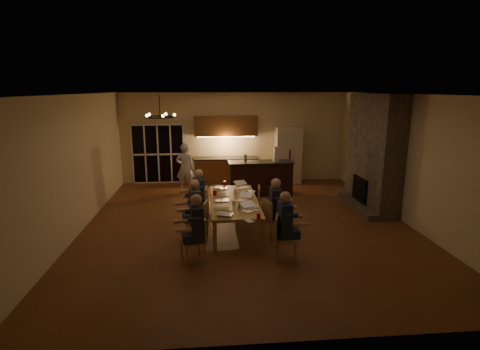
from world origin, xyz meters
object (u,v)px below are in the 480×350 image
chair_right_far (267,203)px  laptop_f (242,184)px  laptop_a (225,210)px  redcup_near (258,216)px  bar_island (261,178)px  mug_mid (235,192)px  chandelier (160,117)px  can_silver (239,206)px  plate_near (252,207)px  person_left_mid (195,209)px  laptop_c (222,196)px  bar_bottle (246,158)px  mug_back (218,190)px  plate_far (251,192)px  refrigerator (288,155)px  standing_person (185,168)px  chair_right_near (286,238)px  can_right (248,194)px  mug_front (234,203)px  bar_blender (276,154)px  chair_left_near (193,240)px  person_right_mid (275,208)px  redcup_far (237,183)px  chair_right_mid (275,219)px  chair_left_mid (197,220)px  laptop_b (251,206)px  plate_left (224,213)px  laptop_d (244,196)px  dining_table (234,215)px  person_left_far (199,196)px  can_cola (224,183)px  chair_left_far (199,205)px  person_right_near (284,225)px  redcup_mid (215,193)px

chair_right_far → laptop_f: laptop_f is taller
laptop_a → redcup_near: size_ratio=2.67×
bar_island → mug_mid: bar_island is taller
chandelier → can_silver: chandelier is taller
chandelier → plate_near: size_ratio=2.28×
chair_right_far → person_left_mid: person_left_mid is taller
chandelier → person_left_mid: bearing=2.8°
laptop_c → bar_bottle: (0.87, 3.02, 0.34)m
bar_bottle → can_silver: bearing=-98.1°
mug_back → plate_far: (0.82, -0.10, -0.04)m
refrigerator → bar_bottle: (-1.67, -1.50, 0.20)m
person_left_mid → plate_near: (1.27, -0.15, 0.07)m
standing_person → mug_mid: size_ratio=16.20×
chair_right_near → chair_right_far: (-0.03, 2.31, 0.00)m
chandelier → plate_far: bearing=29.6°
mug_mid → chair_right_near: bearing=-68.9°
person_left_mid → mug_back: size_ratio=13.80×
chair_right_near → bar_bottle: 4.74m
can_right → plate_far: 0.38m
plate_far → bar_bottle: bearing=87.2°
chair_right_far → mug_front: (-0.92, -1.01, 0.36)m
person_left_mid → bar_blender: 4.27m
redcup_near → can_right: (-0.04, 1.68, 0.00)m
chair_left_near → person_right_mid: size_ratio=0.64×
chair_left_near → redcup_far: (1.12, 3.00, 0.37)m
chair_right_far → refrigerator: bearing=-13.4°
mug_front → bar_bottle: size_ratio=0.42×
chandelier → person_right_mid: bearing=-0.5°
person_right_mid → bar_blender: size_ratio=2.96×
chair_right_mid → plate_far: bearing=0.2°
chair_left_mid → plate_near: chair_left_mid is taller
chair_left_mid → chandelier: size_ratio=1.41×
bar_island → can_right: bearing=-104.8°
bar_blender → laptop_b: bearing=-115.6°
laptop_c → plate_left: laptop_c is taller
person_right_mid → standing_person: 4.58m
laptop_d → laptop_f: 1.16m
dining_table → can_right: size_ratio=22.82×
chandelier → plate_left: (1.31, -0.45, -1.99)m
person_left_far → can_cola: (0.67, 0.79, 0.12)m
chair_right_near → can_cola: chair_right_near is taller
person_left_mid → laptop_f: (1.19, 1.52, 0.17)m
chair_left_far → bar_blender: bar_blender is taller
chair_left_near → chair_right_far: same height
chair_left_near → chair_right_near: 1.84m
chair_left_near → bar_blender: bearing=132.9°
dining_table → plate_left: bearing=-106.1°
person_right_near → person_right_mid: (0.02, 1.10, 0.00)m
redcup_mid → plate_far: (0.92, 0.22, -0.05)m
redcup_near → redcup_far: size_ratio=1.00×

